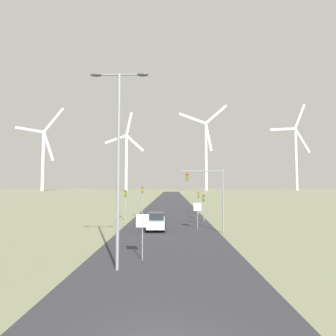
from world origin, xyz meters
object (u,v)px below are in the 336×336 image
Objects in this scene: wind_turbine_center at (206,149)px; streetlamp at (119,146)px; wind_turbine_far_left at (43,153)px; traffic_light_post_near_left at (125,198)px; wind_turbine_right at (296,152)px; traffic_light_post_near_right at (204,201)px; traffic_light_mast_overhead at (209,187)px; stop_sign_near at (142,228)px; wind_turbine_left at (126,156)px; traffic_light_post_mid_left at (142,195)px; stop_sign_far at (197,211)px; traffic_light_post_mid_right at (199,198)px; car_approaching at (156,221)px.

streetlamp is at bearing -98.94° from wind_turbine_center.
traffic_light_post_near_left is at bearing -60.36° from wind_turbine_far_left.
wind_turbine_right is at bearing 5.80° from wind_turbine_far_left.
traffic_light_post_near_right is 0.06× the size of wind_turbine_far_left.
traffic_light_mast_overhead is 0.09× the size of wind_turbine_center.
traffic_light_post_near_left is 0.06× the size of wind_turbine_right.
wind_turbine_left is (-34.23, 189.41, 25.20)m from stop_sign_near.
traffic_light_post_mid_left is at bearing 92.80° from streetlamp.
traffic_light_post_near_right is (1.43, 6.23, 0.60)m from stop_sign_far.
wind_turbine_left is (-31.99, 169.87, 23.93)m from traffic_light_post_mid_left.
stop_sign_far is 11.17m from traffic_light_post_near_left.
traffic_light_mast_overhead is at bearing -117.51° from wind_turbine_right.
wind_turbine_center is (22.86, 164.26, 30.39)m from traffic_light_post_mid_right.
wind_turbine_right is (195.90, 19.89, 3.38)m from wind_turbine_far_left.
car_approaching is 0.07× the size of wind_turbine_left.
streetlamp is 3.20× the size of traffic_light_post_mid_right.
streetlamp is 196.11m from wind_turbine_center.
wind_turbine_left is (-40.37, 163.49, 24.63)m from traffic_light_post_mid_right.
traffic_light_mast_overhead is at bearing -41.35° from traffic_light_post_near_left.
streetlamp reaches higher than traffic_light_post_near_right.
wind_turbine_center reaches higher than traffic_light_mast_overhead.
traffic_light_mast_overhead reaches higher than stop_sign_near.
stop_sign_far is at bearing -96.27° from traffic_light_post_mid_right.
wind_turbine_left reaches higher than traffic_light_mast_overhead.
stop_sign_far is 0.66× the size of car_approaching.
traffic_light_mast_overhead is (-0.50, -8.13, 1.91)m from traffic_light_post_near_right.
streetlamp is at bearing -122.97° from stop_sign_near.
traffic_light_post_mid_left is 12.73m from traffic_light_mast_overhead.
wind_turbine_center reaches higher than wind_turbine_left.
car_approaching is at bearing -99.12° from wind_turbine_center.
traffic_light_mast_overhead reaches higher than traffic_light_post_mid_right.
streetlamp reaches higher than stop_sign_far.
wind_turbine_far_left reaches higher than traffic_light_mast_overhead.
traffic_light_post_near_right is at bearing 49.43° from car_approaching.
wind_turbine_center is at bearing 6.92° from wind_turbine_far_left.
wind_turbine_far_left is at bearing 122.31° from traffic_light_post_near_right.
traffic_light_post_mid_right is 196.69m from wind_turbine_right.
wind_turbine_left is (-38.78, 178.04, 25.26)m from stop_sign_far.
wind_turbine_right reaches higher than wind_turbine_left.
stop_sign_far is at bearing 68.21° from stop_sign_near.
wind_turbine_far_left is 0.99× the size of wind_turbine_left.
wind_turbine_center is (30.19, 192.01, 26.05)m from streetlamp.
wind_turbine_right is (96.69, 185.69, 26.79)m from traffic_light_mast_overhead.
traffic_light_post_mid_right is (6.15, 25.92, 0.57)m from stop_sign_near.
wind_turbine_right is (103.35, 197.00, 24.33)m from streetlamp.
streetlamp is 13.36m from traffic_light_mast_overhead.
traffic_light_post_near_right is (5.98, 17.61, 0.54)m from stop_sign_near.
wind_turbine_right is at bearing 3.90° from wind_turbine_center.
wind_turbine_center is (23.03, 172.57, 30.42)m from traffic_light_post_near_right.
traffic_light_post_near_left is (-4.31, 18.10, 0.94)m from stop_sign_near.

